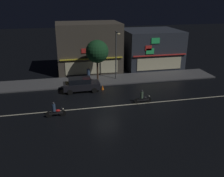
{
  "coord_description": "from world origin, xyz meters",
  "views": [
    {
      "loc": [
        -4.24,
        -22.7,
        10.74
      ],
      "look_at": [
        1.21,
        2.64,
        0.95
      ],
      "focal_mm": 39.4,
      "sensor_mm": 36.0,
      "label": 1
    }
  ],
  "objects_px": {
    "streetlamp_mid": "(116,51)",
    "motorcycle_following": "(55,111)",
    "motorcycle_lead": "(142,98)",
    "traffic_cone": "(103,87)",
    "pedestrian_on_sidewalk": "(88,75)",
    "parked_car_near_kerb": "(81,84)"
  },
  "relations": [
    {
      "from": "pedestrian_on_sidewalk",
      "to": "traffic_cone",
      "type": "bearing_deg",
      "value": 162.78
    },
    {
      "from": "pedestrian_on_sidewalk",
      "to": "motorcycle_lead",
      "type": "bearing_deg",
      "value": 170.17
    },
    {
      "from": "traffic_cone",
      "to": "parked_car_near_kerb",
      "type": "bearing_deg",
      "value": -179.95
    },
    {
      "from": "motorcycle_lead",
      "to": "traffic_cone",
      "type": "bearing_deg",
      "value": 127.97
    },
    {
      "from": "streetlamp_mid",
      "to": "traffic_cone",
      "type": "distance_m",
      "value": 5.46
    },
    {
      "from": "traffic_cone",
      "to": "motorcycle_following",
      "type": "bearing_deg",
      "value": -132.19
    },
    {
      "from": "streetlamp_mid",
      "to": "traffic_cone",
      "type": "relative_size",
      "value": 11.63
    },
    {
      "from": "motorcycle_lead",
      "to": "traffic_cone",
      "type": "relative_size",
      "value": 3.45
    },
    {
      "from": "pedestrian_on_sidewalk",
      "to": "traffic_cone",
      "type": "relative_size",
      "value": 3.43
    },
    {
      "from": "motorcycle_lead",
      "to": "motorcycle_following",
      "type": "xyz_separation_m",
      "value": [
        -9.06,
        -1.28,
        0.0
      ]
    },
    {
      "from": "streetlamp_mid",
      "to": "motorcycle_following",
      "type": "xyz_separation_m",
      "value": [
        -8.08,
        -9.39,
        -3.33
      ]
    },
    {
      "from": "parked_car_near_kerb",
      "to": "traffic_cone",
      "type": "bearing_deg",
      "value": 0.05
    },
    {
      "from": "pedestrian_on_sidewalk",
      "to": "motorcycle_following",
      "type": "bearing_deg",
      "value": 114.42
    },
    {
      "from": "parked_car_near_kerb",
      "to": "pedestrian_on_sidewalk",
      "type": "bearing_deg",
      "value": 67.24
    },
    {
      "from": "pedestrian_on_sidewalk",
      "to": "motorcycle_following",
      "type": "height_order",
      "value": "pedestrian_on_sidewalk"
    },
    {
      "from": "streetlamp_mid",
      "to": "pedestrian_on_sidewalk",
      "type": "distance_m",
      "value": 4.8
    },
    {
      "from": "motorcycle_following",
      "to": "traffic_cone",
      "type": "height_order",
      "value": "motorcycle_following"
    },
    {
      "from": "parked_car_near_kerb",
      "to": "motorcycle_following",
      "type": "xyz_separation_m",
      "value": [
        -3.02,
        -6.2,
        -0.24
      ]
    },
    {
      "from": "motorcycle_following",
      "to": "traffic_cone",
      "type": "distance_m",
      "value": 8.38
    },
    {
      "from": "streetlamp_mid",
      "to": "parked_car_near_kerb",
      "type": "relative_size",
      "value": 1.49
    },
    {
      "from": "parked_car_near_kerb",
      "to": "motorcycle_lead",
      "type": "bearing_deg",
      "value": -39.18
    },
    {
      "from": "motorcycle_lead",
      "to": "motorcycle_following",
      "type": "distance_m",
      "value": 9.15
    }
  ]
}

